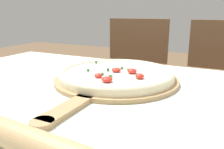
% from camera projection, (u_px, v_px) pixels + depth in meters
% --- Properties ---
extents(dining_table, '(1.46, 0.95, 0.72)m').
position_uv_depth(dining_table, '(104.00, 130.00, 0.65)').
color(dining_table, brown).
rests_on(dining_table, ground_plane).
extents(towel_cloth, '(1.38, 0.87, 0.00)m').
position_uv_depth(towel_cloth, '(104.00, 98.00, 0.62)').
color(towel_cloth, silver).
rests_on(towel_cloth, dining_table).
extents(pizza_peel, '(0.39, 0.56, 0.01)m').
position_uv_depth(pizza_peel, '(114.00, 81.00, 0.74)').
color(pizza_peel, tan).
rests_on(pizza_peel, towel_cloth).
extents(pizza, '(0.36, 0.36, 0.03)m').
position_uv_depth(pizza, '(116.00, 74.00, 0.75)').
color(pizza, beige).
rests_on(pizza, pizza_peel).
extents(rolling_pin, '(0.45, 0.07, 0.05)m').
position_uv_depth(rolling_pin, '(46.00, 149.00, 0.35)').
color(rolling_pin, tan).
rests_on(rolling_pin, towel_cloth).
extents(chair_left, '(0.44, 0.44, 0.90)m').
position_uv_depth(chair_left, '(134.00, 80.00, 1.51)').
color(chair_left, brown).
rests_on(chair_left, ground_plane).
extents(chair_right, '(0.42, 0.42, 0.90)m').
position_uv_depth(chair_right, '(220.00, 91.00, 1.30)').
color(chair_right, brown).
rests_on(chair_right, ground_plane).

